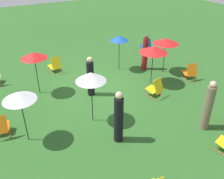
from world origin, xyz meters
The scene contains 16 objects.
ground_plane centered at (0.00, 0.00, 0.00)m, with size 40.00×40.00×0.00m, color #2D6026.
deckchair_1 centered at (4.30, 1.40, 0.37)m, with size 0.61×0.83×0.83m.
deckchair_4 centered at (-4.36, -2.58, 0.37)m, with size 0.58×0.82×0.83m.
deckchair_7 centered at (1.26, -2.46, 0.37)m, with size 0.62×0.84×0.83m.
deckchair_8 centered at (-4.13, 1.33, 0.37)m, with size 0.65×0.86×0.83m.
deckchair_9 centered at (-1.74, 1.81, 0.37)m, with size 0.67×0.86×0.83m.
umbrella_0 centered at (3.58, 2.02, 1.69)m, with size 1.02×1.02×1.83m.
umbrella_1 centered at (-1.72, -1.22, 1.66)m, with size 0.91×0.91×1.78m.
umbrella_2 centered at (1.27, 2.07, 1.79)m, with size 1.04×1.04×1.95m.
umbrella_3 centered at (2.48, -0.83, 1.73)m, with size 1.06×1.06×1.86m.
umbrella_4 centered at (-3.53, 0.10, 1.62)m, with size 1.23×1.23×1.76m.
umbrella_5 centered at (-2.27, 0.80, 1.67)m, with size 1.25×1.25×1.81m.
person_0 centered at (0.98, 3.43, 0.88)m, with size 0.38×0.38×1.83m.
person_1 centered at (-2.89, -0.63, 0.87)m, with size 0.36×0.36×1.83m.
person_2 centered at (-1.97, 4.31, 0.88)m, with size 0.34×0.34×1.85m.
person_4 centered at (0.57, 0.37, 0.83)m, with size 0.39×0.39×1.73m.
Camera 1 is at (4.12, 8.79, 5.54)m, focal length 39.57 mm.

